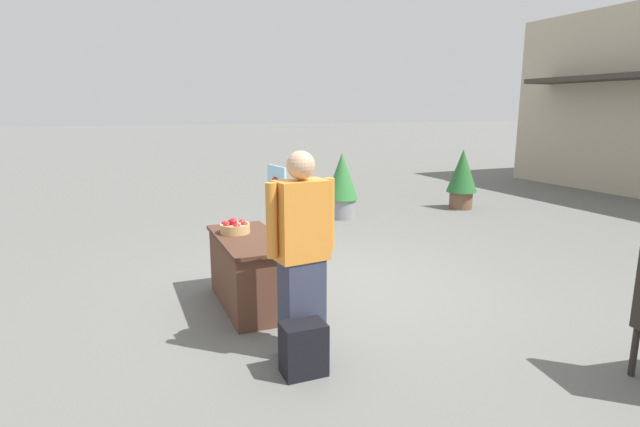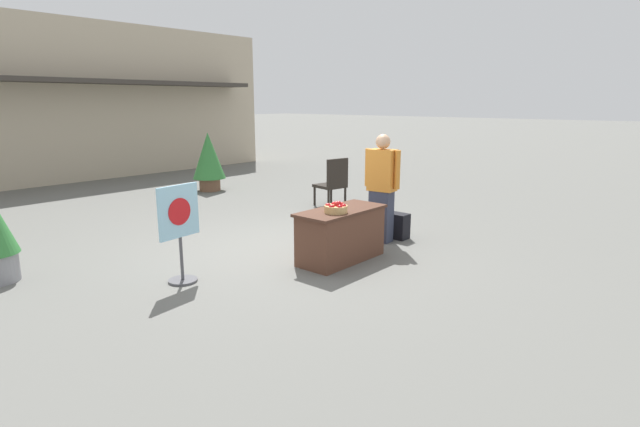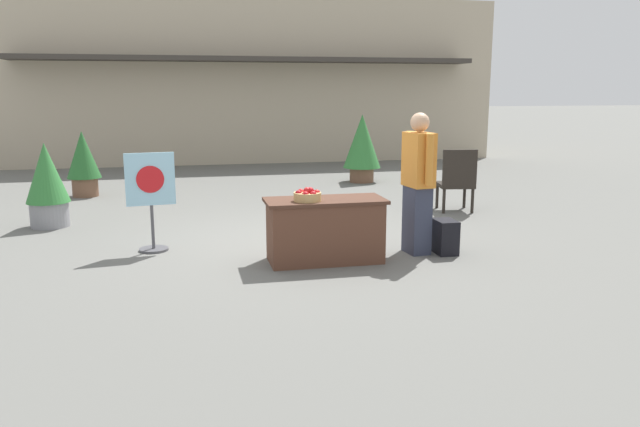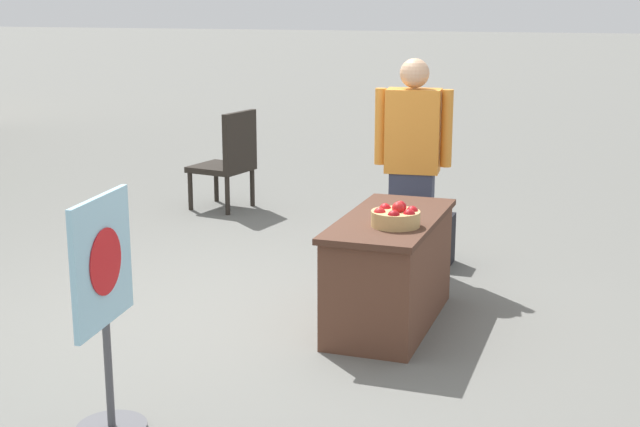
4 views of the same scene
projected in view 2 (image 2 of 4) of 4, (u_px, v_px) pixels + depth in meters
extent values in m
plane|color=slate|center=(285.00, 249.00, 7.63)|extent=(120.00, 120.00, 0.00)
cube|color=#B7A88E|center=(23.00, 101.00, 14.74)|extent=(13.82, 4.85, 4.41)
cube|color=#38332D|center=(61.00, 80.00, 12.77)|extent=(11.74, 0.90, 0.12)
cube|color=brown|center=(341.00, 236.00, 7.05)|extent=(1.31, 0.58, 0.70)
cube|color=#492C20|center=(341.00, 211.00, 6.97)|extent=(1.39, 0.62, 0.04)
cylinder|color=tan|center=(336.00, 209.00, 6.73)|extent=(0.31, 0.31, 0.10)
sphere|color=red|center=(341.00, 205.00, 6.79)|extent=(0.08, 0.08, 0.08)
sphere|color=red|center=(334.00, 205.00, 6.82)|extent=(0.08, 0.08, 0.08)
sphere|color=red|center=(328.00, 206.00, 6.73)|extent=(0.08, 0.08, 0.08)
sphere|color=#A30F14|center=(332.00, 208.00, 6.63)|extent=(0.08, 0.08, 0.08)
sphere|color=red|center=(340.00, 208.00, 6.62)|extent=(0.08, 0.08, 0.08)
sphere|color=red|center=(344.00, 207.00, 6.69)|extent=(0.08, 0.08, 0.08)
sphere|color=red|center=(336.00, 204.00, 6.69)|extent=(0.08, 0.08, 0.08)
sphere|color=red|center=(338.00, 204.00, 6.72)|extent=(0.08, 0.08, 0.08)
cube|color=#33384C|center=(381.00, 216.00, 8.00)|extent=(0.28, 0.37, 0.83)
cube|color=orange|center=(382.00, 170.00, 7.83)|extent=(0.31, 0.45, 0.65)
sphere|color=tan|center=(383.00, 142.00, 7.73)|extent=(0.23, 0.23, 0.23)
cylinder|color=orange|center=(397.00, 170.00, 7.68)|extent=(0.09, 0.09, 0.60)
cylinder|color=orange|center=(368.00, 167.00, 7.97)|extent=(0.09, 0.09, 0.60)
cube|color=black|center=(398.00, 226.00, 8.21)|extent=(0.24, 0.34, 0.42)
cylinder|color=#4C4C51|center=(183.00, 280.00, 6.27)|extent=(0.36, 0.36, 0.03)
cylinder|color=#4C4C51|center=(182.00, 258.00, 6.21)|extent=(0.04, 0.04, 0.55)
cube|color=#99D1EA|center=(179.00, 211.00, 6.07)|extent=(0.60, 0.10, 0.65)
cylinder|color=red|center=(180.00, 212.00, 6.06)|extent=(0.33, 0.04, 0.33)
cylinder|color=#28231E|center=(315.00, 196.00, 10.82)|extent=(0.05, 0.05, 0.40)
cylinder|color=#28231E|center=(331.00, 194.00, 11.11)|extent=(0.05, 0.05, 0.40)
cylinder|color=#28231E|center=(329.00, 199.00, 10.47)|extent=(0.05, 0.05, 0.40)
cylinder|color=#28231E|center=(345.00, 197.00, 10.76)|extent=(0.05, 0.05, 0.40)
cube|color=#28231E|center=(330.00, 186.00, 10.74)|extent=(0.63, 0.63, 0.06)
cube|color=#28231E|center=(337.00, 172.00, 10.48)|extent=(0.55, 0.15, 0.58)
cylinder|color=brown|center=(210.00, 184.00, 12.60)|extent=(0.52, 0.52, 0.32)
cone|color=#337A38|center=(208.00, 156.00, 12.44)|extent=(0.81, 0.81, 1.14)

